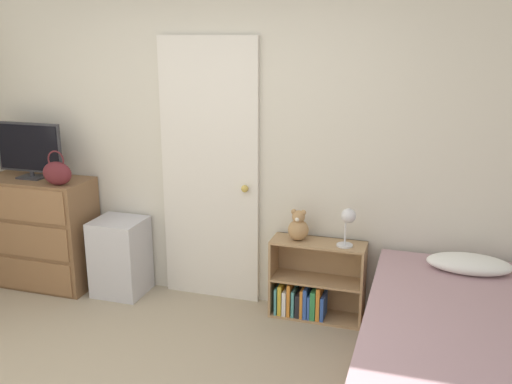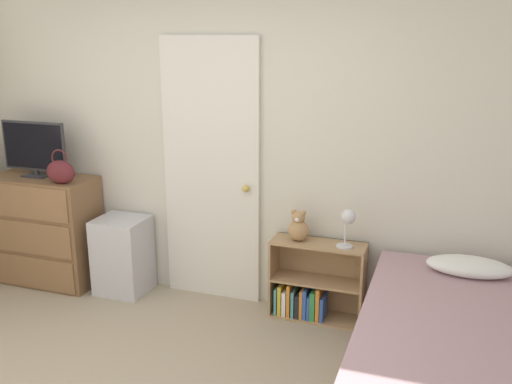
# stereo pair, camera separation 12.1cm
# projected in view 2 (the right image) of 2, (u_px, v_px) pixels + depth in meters

# --- Properties ---
(wall_back) EXTENTS (10.00, 0.06, 2.55)m
(wall_back) POSITION_uv_depth(u_px,v_px,m) (231.00, 143.00, 4.41)
(wall_back) COLOR beige
(wall_back) RESTS_ON ground_plane
(door_closed) EXTENTS (0.80, 0.09, 2.09)m
(door_closed) POSITION_uv_depth(u_px,v_px,m) (211.00, 173.00, 4.47)
(door_closed) COLOR silver
(door_closed) RESTS_ON ground_plane
(dresser) EXTENTS (0.91, 0.44, 0.93)m
(dresser) POSITION_uv_depth(u_px,v_px,m) (45.00, 230.00, 4.90)
(dresser) COLOR brown
(dresser) RESTS_ON ground_plane
(tv) EXTENTS (0.60, 0.16, 0.46)m
(tv) POSITION_uv_depth(u_px,v_px,m) (34.00, 148.00, 4.73)
(tv) COLOR #2D2D33
(tv) RESTS_ON dresser
(handbag) EXTENTS (0.25, 0.13, 0.28)m
(handbag) POSITION_uv_depth(u_px,v_px,m) (61.00, 171.00, 4.54)
(handbag) COLOR #591E23
(handbag) RESTS_ON dresser
(storage_bin) EXTENTS (0.40, 0.37, 0.64)m
(storage_bin) POSITION_uv_depth(u_px,v_px,m) (123.00, 255.00, 4.73)
(storage_bin) COLOR silver
(storage_bin) RESTS_ON ground_plane
(bookshelf) EXTENTS (0.70, 0.25, 0.61)m
(bookshelf) POSITION_uv_depth(u_px,v_px,m) (312.00, 288.00, 4.31)
(bookshelf) COLOR tan
(bookshelf) RESTS_ON ground_plane
(teddy_bear) EXTENTS (0.16, 0.16, 0.24)m
(teddy_bear) POSITION_uv_depth(u_px,v_px,m) (298.00, 227.00, 4.22)
(teddy_bear) COLOR tan
(teddy_bear) RESTS_ON bookshelf
(desk_lamp) EXTENTS (0.13, 0.13, 0.29)m
(desk_lamp) POSITION_uv_depth(u_px,v_px,m) (348.00, 221.00, 4.04)
(desk_lamp) COLOR silver
(desk_lamp) RESTS_ON bookshelf
(bed) EXTENTS (1.21, 1.89, 0.68)m
(bed) POSITION_uv_depth(u_px,v_px,m) (465.00, 366.00, 3.21)
(bed) COLOR brown
(bed) RESTS_ON ground_plane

